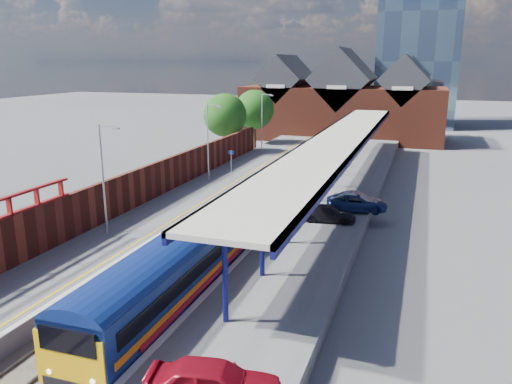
# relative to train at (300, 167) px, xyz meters

# --- Properties ---
(ground) EXTENTS (240.00, 240.00, 0.00)m
(ground) POSITION_rel_train_xyz_m (-1.49, 4.74, -2.12)
(ground) COLOR #5B5B5E
(ground) RESTS_ON ground
(ballast_bed) EXTENTS (6.00, 76.00, 0.06)m
(ballast_bed) POSITION_rel_train_xyz_m (-1.49, -5.26, -2.09)
(ballast_bed) COLOR #473D33
(ballast_bed) RESTS_ON ground
(rails) EXTENTS (4.51, 76.00, 0.14)m
(rails) POSITION_rel_train_xyz_m (-1.49, -5.26, -2.00)
(rails) COLOR slate
(rails) RESTS_ON ground
(left_platform) EXTENTS (5.00, 76.00, 1.00)m
(left_platform) POSITION_rel_train_xyz_m (-6.99, -5.26, -1.62)
(left_platform) COLOR #565659
(left_platform) RESTS_ON ground
(right_platform) EXTENTS (6.00, 76.00, 1.00)m
(right_platform) POSITION_rel_train_xyz_m (4.51, -5.26, -1.62)
(right_platform) COLOR #565659
(right_platform) RESTS_ON ground
(coping_left) EXTENTS (0.30, 76.00, 0.05)m
(coping_left) POSITION_rel_train_xyz_m (-4.64, -5.26, -1.10)
(coping_left) COLOR silver
(coping_left) RESTS_ON left_platform
(coping_right) EXTENTS (0.30, 76.00, 0.05)m
(coping_right) POSITION_rel_train_xyz_m (1.66, -5.26, -1.10)
(coping_right) COLOR silver
(coping_right) RESTS_ON right_platform
(yellow_line) EXTENTS (0.14, 76.00, 0.01)m
(yellow_line) POSITION_rel_train_xyz_m (-5.24, -5.26, -1.12)
(yellow_line) COLOR yellow
(yellow_line) RESTS_ON left_platform
(train) EXTENTS (2.94, 65.92, 3.45)m
(train) POSITION_rel_train_xyz_m (0.00, 0.00, 0.00)
(train) COLOR navy
(train) RESTS_ON ground
(canopy) EXTENTS (4.50, 52.00, 4.48)m
(canopy) POSITION_rel_train_xyz_m (3.99, -3.31, 3.13)
(canopy) COLOR #0E1156
(canopy) RESTS_ON right_platform
(lamp_post_b) EXTENTS (1.48, 0.18, 7.00)m
(lamp_post_b) POSITION_rel_train_xyz_m (-7.86, -19.26, 2.87)
(lamp_post_b) COLOR #A5A8AA
(lamp_post_b) RESTS_ON left_platform
(lamp_post_c) EXTENTS (1.48, 0.18, 7.00)m
(lamp_post_c) POSITION_rel_train_xyz_m (-7.86, -3.26, 2.87)
(lamp_post_c) COLOR #A5A8AA
(lamp_post_c) RESTS_ON left_platform
(lamp_post_d) EXTENTS (1.48, 0.18, 7.00)m
(lamp_post_d) POSITION_rel_train_xyz_m (-7.86, 12.74, 2.87)
(lamp_post_d) COLOR #A5A8AA
(lamp_post_d) RESTS_ON left_platform
(platform_sign) EXTENTS (0.55, 0.08, 2.50)m
(platform_sign) POSITION_rel_train_xyz_m (-6.49, -1.26, 0.57)
(platform_sign) COLOR #A5A8AA
(platform_sign) RESTS_ON left_platform
(brick_wall) EXTENTS (0.35, 50.00, 3.86)m
(brick_wall) POSITION_rel_train_xyz_m (-9.59, -11.73, 0.33)
(brick_wall) COLOR maroon
(brick_wall) RESTS_ON left_platform
(station_building) EXTENTS (30.00, 12.12, 13.78)m
(station_building) POSITION_rel_train_xyz_m (-1.49, 32.74, 3.33)
(station_building) COLOR maroon
(station_building) RESTS_ON ground
(glass_tower) EXTENTS (14.20, 14.20, 40.30)m
(glass_tower) POSITION_rel_train_xyz_m (8.51, 54.74, 18.08)
(glass_tower) COLOR #4A6080
(glass_tower) RESTS_ON ground
(tree_near) EXTENTS (5.20, 5.20, 8.10)m
(tree_near) POSITION_rel_train_xyz_m (-11.84, 10.64, 3.23)
(tree_near) COLOR #382314
(tree_near) RESTS_ON ground
(tree_far) EXTENTS (5.20, 5.20, 8.10)m
(tree_far) POSITION_rel_train_xyz_m (-10.84, 18.64, 3.23)
(tree_far) COLOR #382314
(tree_far) RESTS_ON ground
(parked_car_red) EXTENTS (4.69, 2.61, 1.51)m
(parked_car_red) POSITION_rel_train_xyz_m (5.15, -32.32, -0.37)
(parked_car_red) COLOR maroon
(parked_car_red) RESTS_ON right_platform
(parked_car_silver) EXTENTS (3.83, 1.38, 1.26)m
(parked_car_silver) POSITION_rel_train_xyz_m (6.50, -8.66, -0.49)
(parked_car_silver) COLOR silver
(parked_car_silver) RESTS_ON right_platform
(parked_car_dark) EXTENTS (4.00, 1.97, 1.12)m
(parked_car_dark) POSITION_rel_train_xyz_m (4.96, -12.25, -0.56)
(parked_car_dark) COLOR black
(parked_car_dark) RESTS_ON right_platform
(parked_car_blue) EXTENTS (4.76, 2.84, 1.24)m
(parked_car_blue) POSITION_rel_train_xyz_m (6.56, -9.09, -0.50)
(parked_car_blue) COLOR navy
(parked_car_blue) RESTS_ON right_platform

